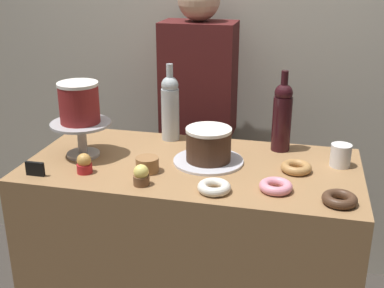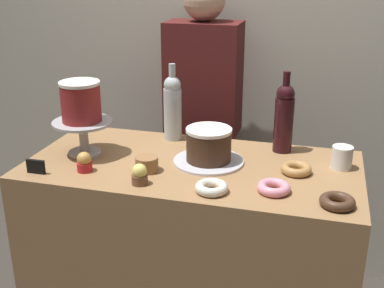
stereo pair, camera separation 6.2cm
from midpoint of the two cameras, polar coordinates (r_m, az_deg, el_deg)
The scene contains 18 objects.
back_wall at distance 2.60m, azimuth 6.01°, elevation 12.25°, with size 6.00×0.05×2.60m.
display_counter at distance 2.09m, azimuth 0.88°, elevation -14.39°, with size 1.25×0.61×0.95m.
cake_stand_pedestal at distance 1.96m, azimuth -11.63°, elevation 1.42°, with size 0.23×0.23×0.14m.
white_layer_cake at distance 1.92m, azimuth -11.89°, elevation 4.85°, with size 0.15×0.15×0.16m.
silver_serving_platter at distance 1.87m, azimuth 2.88°, elevation -2.00°, with size 0.27×0.27×0.01m.
chocolate_round_cake at distance 1.85m, azimuth 2.92°, elevation -0.05°, with size 0.17×0.17×0.13m.
wine_bottle_dark_red at distance 1.97m, azimuth 11.53°, elevation 3.12°, with size 0.08×0.08×0.33m.
wine_bottle_clear at distance 2.07m, azimuth -1.41°, elevation 4.38°, with size 0.08×0.08×0.33m.
cupcake_caramel at distance 1.82m, azimuth -11.44°, elevation -2.10°, with size 0.06×0.06×0.07m.
cupcake_lemon at distance 1.69m, azimuth -5.07°, elevation -3.58°, with size 0.06×0.06×0.07m.
donut_sugar at distance 1.64m, azimuth 3.37°, elevation -5.07°, with size 0.11×0.11×0.03m.
donut_chocolate at distance 1.62m, azimuth 17.57°, elevation -6.40°, with size 0.11×0.11×0.03m.
donut_pink at distance 1.66m, azimuth 10.53°, elevation -5.01°, with size 0.11×0.11×0.03m.
donut_maple at distance 1.82m, azimuth 12.96°, elevation -2.85°, with size 0.11×0.11×0.03m.
cookie_stack at distance 1.79m, azimuth -4.28°, elevation -2.33°, with size 0.08×0.08×0.06m.
price_sign_chalkboard at distance 1.85m, azimuth -16.77°, elevation -2.54°, with size 0.07×0.01×0.05m.
coffee_cup_ceramic at distance 1.90m, azimuth 17.91°, elevation -1.50°, with size 0.08×0.08×0.09m.
barista_figure at distance 2.52m, azimuth 2.00°, elevation 1.27°, with size 0.36×0.22×1.60m.
Camera 2 is at (0.46, -1.65, 1.68)m, focal length 45.94 mm.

